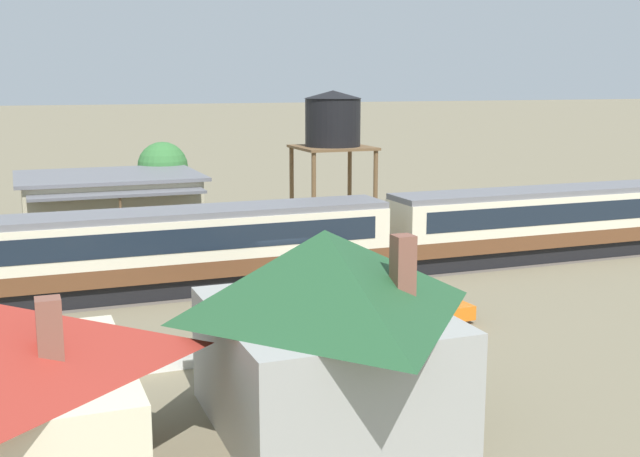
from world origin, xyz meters
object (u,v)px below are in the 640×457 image
(cottage_dark_green_roof, at_px, (325,326))
(parked_car_black, at_px, (263,312))
(station_building, at_px, (110,212))
(water_tower, at_px, (333,123))
(parked_car_orange, at_px, (429,300))
(yard_tree_0, at_px, (163,167))
(passenger_train, at_px, (189,246))

(cottage_dark_green_roof, distance_m, parked_car_black, 10.03)
(station_building, xyz_separation_m, water_tower, (14.03, -0.06, 4.92))
(parked_car_orange, bearing_deg, yard_tree_0, 13.79)
(passenger_train, relative_size, station_building, 6.04)
(cottage_dark_green_roof, bearing_deg, passenger_train, 91.63)
(station_building, relative_size, parked_car_black, 2.41)
(water_tower, distance_m, yard_tree_0, 11.44)
(station_building, bearing_deg, cottage_dark_green_roof, -84.00)
(water_tower, relative_size, parked_car_orange, 1.98)
(parked_car_black, bearing_deg, parked_car_orange, -6.80)
(cottage_dark_green_roof, distance_m, yard_tree_0, 31.85)
(station_building, relative_size, water_tower, 1.12)
(water_tower, distance_m, cottage_dark_green_roof, 29.71)
(water_tower, bearing_deg, parked_car_black, -119.90)
(parked_car_black, xyz_separation_m, parked_car_orange, (7.30, -0.57, -0.07))
(yard_tree_0, bearing_deg, water_tower, -24.49)
(cottage_dark_green_roof, height_order, yard_tree_0, yard_tree_0)
(parked_car_orange, bearing_deg, water_tower, -12.77)
(cottage_dark_green_roof, xyz_separation_m, yard_tree_0, (1.09, 31.80, 1.29))
(station_building, xyz_separation_m, parked_car_black, (3.96, -17.58, -1.64))
(passenger_train, height_order, parked_car_black, passenger_train)
(parked_car_black, relative_size, parked_car_orange, 0.92)
(passenger_train, height_order, cottage_dark_green_roof, cottage_dark_green_roof)
(station_building, xyz_separation_m, yard_tree_0, (3.96, 4.53, 2.02))
(parked_car_black, height_order, parked_car_orange, parked_car_black)
(passenger_train, bearing_deg, parked_car_black, -76.90)
(water_tower, xyz_separation_m, cottage_dark_green_roof, (-11.17, -27.21, -4.19))
(parked_car_orange, bearing_deg, passenger_train, 46.64)
(yard_tree_0, bearing_deg, parked_car_orange, -72.19)
(cottage_dark_green_roof, relative_size, parked_car_orange, 1.70)
(yard_tree_0, bearing_deg, cottage_dark_green_roof, -91.97)
(yard_tree_0, bearing_deg, parked_car_black, -90.02)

